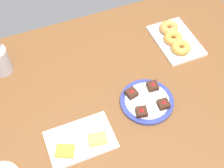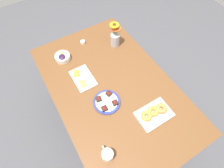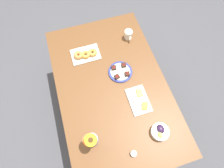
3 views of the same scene
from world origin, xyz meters
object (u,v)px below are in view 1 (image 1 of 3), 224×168
at_px(dining_table, 112,100).
at_px(cheese_platter, 80,140).
at_px(croissant_platter, 175,39).
at_px(dessert_plate, 147,101).

xyz_separation_m(dining_table, cheese_platter, (0.21, 0.19, 0.10)).
bearing_deg(croissant_platter, cheese_platter, 29.39).
bearing_deg(dessert_plate, dining_table, -46.60).
xyz_separation_m(croissant_platter, dessert_plate, (0.28, 0.27, -0.01)).
bearing_deg(dessert_plate, croissant_platter, -136.23).
distance_m(cheese_platter, croissant_platter, 0.69).
bearing_deg(croissant_platter, dessert_plate, 43.77).
height_order(dining_table, dessert_plate, dessert_plate).
height_order(cheese_platter, dessert_plate, dessert_plate).
distance_m(dining_table, croissant_platter, 0.44).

